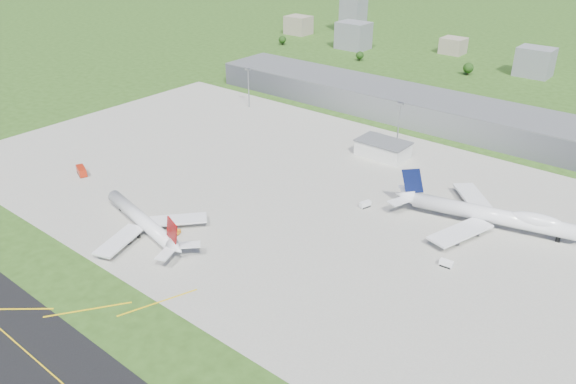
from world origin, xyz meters
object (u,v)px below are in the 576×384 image
Objects in this scene: airliner_red_twin at (143,222)px; airliner_blue_quad at (492,215)px; van_white_far at (446,264)px; fire_truck at (82,171)px; van_white_near at (365,205)px; tug_yellow at (175,232)px.

airliner_blue_quad is at bearing -127.78° from airliner_red_twin.
airliner_blue_quad is 15.20× the size of van_white_far.
fire_truck is at bearing -172.05° from van_white_far.
airliner_blue_quad is at bearing -52.98° from van_white_near.
fire_truck is (-175.90, -77.86, -3.66)m from airliner_blue_quad.
airliner_blue_quad reaches higher than van_white_near.
airliner_red_twin reaches higher than tug_yellow.
airliner_blue_quad is 38.21m from van_white_far.
airliner_red_twin is at bearing 158.81° from van_white_near.
airliner_blue_quad is at bearing 24.98° from tug_yellow.
tug_yellow is 106.62m from van_white_far.
van_white_near is at bearing 152.23° from van_white_far.
van_white_far is (106.51, 54.56, -3.40)m from airliner_red_twin.
airliner_red_twin is 13.58m from tug_yellow.
airliner_blue_quad reaches higher than fire_truck.
airliner_red_twin reaches higher than fire_truck.
fire_truck is (-67.77, 14.63, -2.68)m from airliner_red_twin.
airliner_blue_quad is 52.60m from van_white_near.
airliner_blue_quad is 129.51m from tug_yellow.
airliner_red_twin is at bearing 9.27° from fire_truck.
van_white_near is (-49.28, -17.88, -4.31)m from airliner_blue_quad.
airliner_red_twin is 95.08m from van_white_near.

